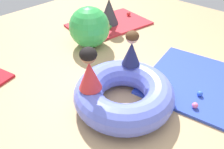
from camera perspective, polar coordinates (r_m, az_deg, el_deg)
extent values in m
plane|color=tan|center=(2.83, 4.08, -8.27)|extent=(8.00, 8.00, 0.00)
cube|color=#2D47B7|center=(3.40, 19.44, -1.33)|extent=(1.58, 1.40, 0.04)
cube|color=red|center=(4.85, -0.72, 12.58)|extent=(1.75, 1.31, 0.04)
torus|color=#6070E5|center=(2.75, 3.05, -4.82)|extent=(1.21, 1.21, 0.36)
cone|color=navy|center=(2.87, 4.89, 5.34)|extent=(0.24, 0.24, 0.31)
sphere|color=#DBAD89|center=(2.76, 5.13, 9.33)|extent=(0.15, 0.15, 0.15)
ellipsoid|color=#472D19|center=(2.75, 5.15, 9.62)|extent=(0.17, 0.17, 0.13)
cone|color=red|center=(2.46, -5.64, -0.22)|extent=(0.30, 0.30, 0.34)
sphere|color=#936647|center=(2.32, -6.00, 4.74)|extent=(0.17, 0.17, 0.17)
ellipsoid|color=black|center=(2.31, -6.03, 5.10)|extent=(0.18, 0.18, 0.15)
cone|color=#383842|center=(4.75, -0.75, 15.62)|extent=(0.52, 0.52, 0.51)
sphere|color=pink|center=(2.91, 20.21, -7.33)|extent=(0.07, 0.07, 0.07)
sphere|color=green|center=(4.58, -0.55, 11.87)|extent=(0.08, 0.08, 0.08)
sphere|color=teal|center=(4.77, -5.32, 12.64)|extent=(0.06, 0.06, 0.06)
sphere|color=blue|center=(3.11, 21.31, -4.53)|extent=(0.07, 0.07, 0.07)
sphere|color=yellow|center=(5.09, -4.38, 14.41)|extent=(0.08, 0.08, 0.08)
sphere|color=red|center=(5.22, 4.21, 15.04)|extent=(0.09, 0.09, 0.09)
sphere|color=green|center=(3.95, -5.72, 11.78)|extent=(0.70, 0.70, 0.70)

